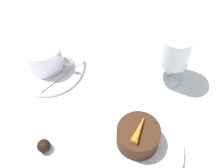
{
  "coord_description": "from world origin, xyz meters",
  "views": [
    {
      "loc": [
        0.05,
        -0.26,
        0.55
      ],
      "look_at": [
        -0.05,
        0.08,
        0.04
      ],
      "focal_mm": 50.0,
      "sensor_mm": 36.0,
      "label": 1
    }
  ],
  "objects_px": {
    "dessert_cake": "(138,136)",
    "wine_glass": "(174,50)",
    "coffee_cup": "(44,55)",
    "dinner_plate": "(123,147)"
  },
  "relations": [
    {
      "from": "coffee_cup",
      "to": "dessert_cake",
      "type": "distance_m",
      "value": 0.26
    },
    {
      "from": "dessert_cake",
      "to": "wine_glass",
      "type": "bearing_deg",
      "value": 82.23
    },
    {
      "from": "dinner_plate",
      "to": "wine_glass",
      "type": "xyz_separation_m",
      "value": [
        0.05,
        0.19,
        0.08
      ]
    },
    {
      "from": "dinner_plate",
      "to": "wine_glass",
      "type": "height_order",
      "value": "wine_glass"
    },
    {
      "from": "dinner_plate",
      "to": "wine_glass",
      "type": "bearing_deg",
      "value": 76.48
    },
    {
      "from": "coffee_cup",
      "to": "wine_glass",
      "type": "bearing_deg",
      "value": 12.34
    },
    {
      "from": "dinner_plate",
      "to": "coffee_cup",
      "type": "bearing_deg",
      "value": 147.95
    },
    {
      "from": "dessert_cake",
      "to": "coffee_cup",
      "type": "bearing_deg",
      "value": 153.86
    },
    {
      "from": "dinner_plate",
      "to": "dessert_cake",
      "type": "xyz_separation_m",
      "value": [
        0.02,
        0.02,
        0.03
      ]
    },
    {
      "from": "wine_glass",
      "to": "dessert_cake",
      "type": "relative_size",
      "value": 1.69
    }
  ]
}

